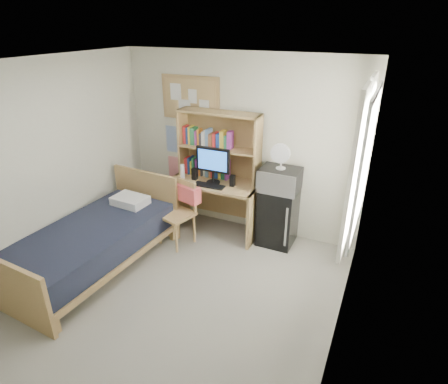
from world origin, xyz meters
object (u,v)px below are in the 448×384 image
at_px(desk, 215,206).
at_px(bed, 94,248).
at_px(speaker_right, 232,181).
at_px(mini_fridge, 278,216).
at_px(desk_chair, 176,214).
at_px(speaker_left, 195,174).
at_px(desk_fan, 281,157).
at_px(microwave, 280,179).
at_px(monitor, 213,165).
at_px(bulletin_board, 191,98).

xyz_separation_m(desk, bed, (-1.01, -1.51, -0.11)).
bearing_deg(speaker_right, mini_fridge, 10.78).
bearing_deg(bed, desk_chair, 58.84).
distance_m(speaker_left, desk_fan, 1.32).
distance_m(speaker_left, microwave, 1.26).
relative_size(desk_chair, mini_fridge, 1.13).
bearing_deg(speaker_right, microwave, 9.09).
bearing_deg(monitor, speaker_right, 0.00).
height_order(speaker_left, microwave, microwave).
relative_size(monitor, desk_fan, 1.66).
relative_size(mini_fridge, bed, 0.39).
distance_m(mini_fridge, bed, 2.53).
xyz_separation_m(bed, speaker_right, (1.31, 1.45, 0.61)).
bearing_deg(speaker_left, speaker_right, 0.00).
xyz_separation_m(mini_fridge, desk_fan, (-0.00, -0.02, 0.89)).
bearing_deg(desk_chair, bulletin_board, 118.31).
bearing_deg(desk_chair, speaker_left, 99.85).
xyz_separation_m(monitor, speaker_right, (0.30, 0.01, -0.19)).
bearing_deg(speaker_left, mini_fridge, 5.67).
bearing_deg(bulletin_board, monitor, -35.58).
bearing_deg(speaker_left, monitor, 0.00).
height_order(speaker_left, desk_fan, desk_fan).
xyz_separation_m(desk_chair, desk_fan, (1.30, 0.61, 0.84)).
height_order(bulletin_board, bed, bulletin_board).
bearing_deg(speaker_left, desk, 11.31).
distance_m(speaker_left, speaker_right, 0.60).
height_order(desk, speaker_left, speaker_left).
xyz_separation_m(mini_fridge, speaker_right, (-0.65, -0.14, 0.48)).
bearing_deg(desk_chair, mini_fridge, 41.56).
distance_m(microwave, desk_fan, 0.32).
height_order(desk, mini_fridge, mini_fridge).
distance_m(bed, speaker_left, 1.72).
relative_size(desk, microwave, 2.45).
distance_m(bulletin_board, speaker_right, 1.38).
bearing_deg(monitor, microwave, 6.25).
bearing_deg(desk_fan, microwave, 0.00).
height_order(desk, microwave, microwave).
xyz_separation_m(mini_fridge, speaker_left, (-1.25, -0.15, 0.49)).
height_order(desk, monitor, monitor).
height_order(bulletin_board, mini_fridge, bulletin_board).
xyz_separation_m(desk, monitor, (0.00, -0.06, 0.68)).
relative_size(desk, speaker_right, 8.11).
xyz_separation_m(bulletin_board, speaker_left, (0.25, -0.40, -1.01)).
xyz_separation_m(desk_chair, microwave, (1.30, 0.61, 0.52)).
relative_size(bulletin_board, bed, 0.44).
height_order(bed, microwave, microwave).
height_order(bulletin_board, monitor, bulletin_board).
relative_size(bulletin_board, desk_chair, 0.99).
bearing_deg(desk_fan, desk_chair, -154.42).
bearing_deg(mini_fridge, bulletin_board, 170.77).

